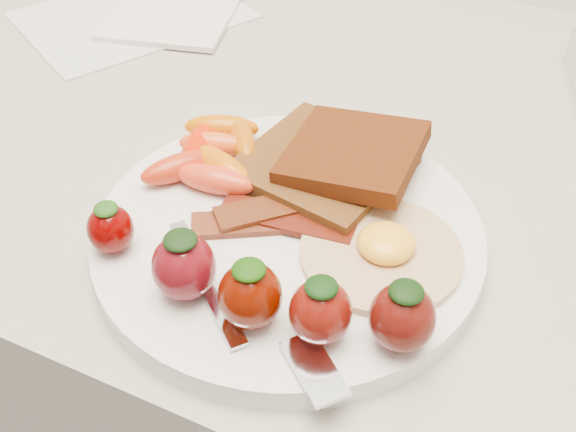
% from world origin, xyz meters
% --- Properties ---
extents(counter, '(2.00, 0.60, 0.90)m').
position_xyz_m(counter, '(0.00, 1.70, 0.45)').
color(counter, gray).
rests_on(counter, ground).
extents(plate, '(0.27, 0.27, 0.02)m').
position_xyz_m(plate, '(0.01, 1.55, 0.91)').
color(plate, white).
rests_on(plate, counter).
extents(toast_lower, '(0.13, 0.13, 0.01)m').
position_xyz_m(toast_lower, '(0.01, 1.61, 0.93)').
color(toast_lower, '#4A3012').
rests_on(toast_lower, plate).
extents(toast_upper, '(0.10, 0.10, 0.02)m').
position_xyz_m(toast_upper, '(0.03, 1.62, 0.94)').
color(toast_upper, '#3C1406').
rests_on(toast_upper, toast_lower).
extents(fried_egg, '(0.12, 0.12, 0.02)m').
position_xyz_m(fried_egg, '(0.08, 1.55, 0.92)').
color(fried_egg, beige).
rests_on(fried_egg, plate).
extents(bacon_strips, '(0.11, 0.09, 0.01)m').
position_xyz_m(bacon_strips, '(0.00, 1.55, 0.92)').
color(bacon_strips, '#4E0D0F').
rests_on(bacon_strips, plate).
extents(baby_carrots, '(0.09, 0.11, 0.02)m').
position_xyz_m(baby_carrots, '(-0.07, 1.59, 0.93)').
color(baby_carrots, '#E54F18').
rests_on(baby_carrots, plate).
extents(strawberries, '(0.23, 0.06, 0.05)m').
position_xyz_m(strawberries, '(0.03, 1.48, 0.94)').
color(strawberries, '#560000').
rests_on(strawberries, plate).
extents(fork, '(0.16, 0.10, 0.00)m').
position_xyz_m(fork, '(0.03, 1.47, 0.92)').
color(fork, silver).
rests_on(fork, plate).
extents(paper_sheet, '(0.25, 0.27, 0.00)m').
position_xyz_m(paper_sheet, '(-0.29, 1.79, 0.90)').
color(paper_sheet, silver).
rests_on(paper_sheet, counter).
extents(notepad, '(0.17, 0.21, 0.01)m').
position_xyz_m(notepad, '(-0.25, 1.83, 0.91)').
color(notepad, white).
rests_on(notepad, paper_sheet).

